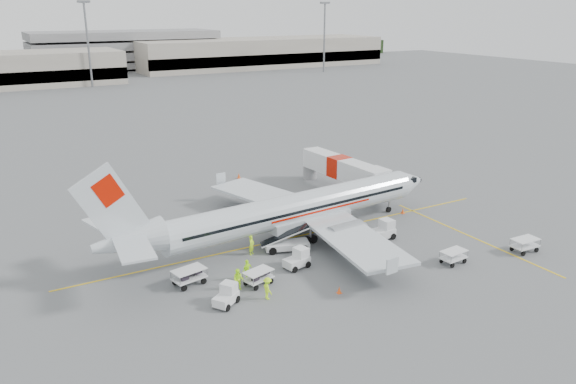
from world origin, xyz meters
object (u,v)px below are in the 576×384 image
aircraft (298,188)px  jet_bridge (339,174)px  tug_aft (226,295)px  tug_mid (297,259)px  tug_fore (382,230)px  belt_loader (287,235)px

aircraft → jet_bridge: 15.23m
aircraft → jet_bridge: size_ratio=2.26×
jet_bridge → tug_aft: 28.81m
tug_mid → tug_fore: bearing=-3.5°
jet_bridge → aircraft: bearing=-143.5°
belt_loader → tug_fore: size_ratio=2.21×
aircraft → belt_loader: (-2.36, -2.18, -3.39)m
tug_fore → jet_bridge: bearing=68.7°
jet_bridge → tug_mid: size_ratio=7.24×
aircraft → tug_aft: 14.39m
jet_bridge → tug_aft: size_ratio=7.64×
tug_fore → tug_mid: bearing=-174.8°
jet_bridge → belt_loader: (-13.76, -11.89, -0.62)m
tug_fore → tug_aft: size_ratio=1.16×
tug_fore → tug_aft: 17.99m
jet_bridge → tug_fore: 14.92m
aircraft → jet_bridge: bearing=35.8°
belt_loader → tug_mid: (-1.06, -3.48, -0.58)m
aircraft → tug_mid: size_ratio=16.37×
tug_fore → belt_loader: bearing=164.0°
tug_mid → tug_aft: tug_mid is taller
jet_bridge → tug_mid: jet_bridge is taller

